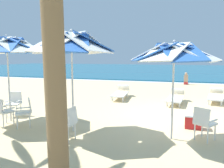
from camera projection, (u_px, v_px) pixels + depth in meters
name	position (u px, v px, depth m)	size (l,w,h in m)	color
ground_plane	(174.00, 115.00, 8.27)	(80.00, 80.00, 0.00)	beige
sea	(181.00, 69.00, 35.70)	(80.00, 36.00, 0.10)	#19607F
surf_foam	(179.00, 83.00, 18.34)	(80.00, 0.70, 0.01)	white
beach_umbrella_0	(174.00, 53.00, 5.66)	(2.20, 2.20, 2.53)	silver
plastic_chair_0	(204.00, 122.00, 5.74)	(0.62, 0.63, 0.87)	white
beach_umbrella_1	(72.00, 44.00, 6.25)	(2.46, 2.46, 2.87)	silver
plastic_chair_1	(53.00, 113.00, 6.66)	(0.61, 0.59, 0.87)	white
plastic_chair_2	(68.00, 122.00, 5.74)	(0.49, 0.46, 0.87)	white
beach_umbrella_2	(7.00, 46.00, 7.30)	(2.62, 2.62, 2.81)	silver
plastic_chair_3	(26.00, 111.00, 6.89)	(0.63, 0.63, 0.87)	white
plastic_chair_4	(14.00, 102.00, 8.20)	(0.54, 0.56, 0.87)	white
plastic_chair_5	(2.00, 110.00, 6.94)	(0.52, 0.55, 0.87)	white
sun_lounger_0	(216.00, 96.00, 10.70)	(0.95, 2.22, 0.62)	white
sun_lounger_1	(176.00, 97.00, 10.34)	(0.80, 2.19, 0.62)	white
sun_lounger_2	(121.00, 93.00, 11.60)	(0.80, 2.19, 0.62)	white
cooler_box	(193.00, 122.00, 6.78)	(0.50, 0.34, 0.40)	red
beachgoer_seated	(186.00, 80.00, 17.37)	(0.30, 0.93, 0.92)	red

